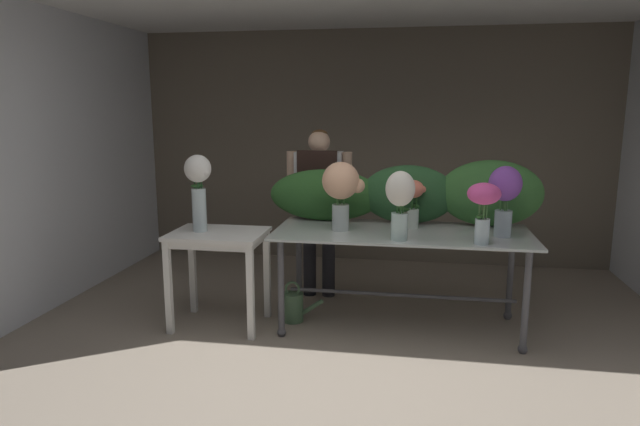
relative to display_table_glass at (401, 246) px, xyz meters
name	(u,v)px	position (x,y,z in m)	size (l,w,h in m)	color
ground_plane	(354,310)	(-0.41, 0.31, -0.68)	(7.70, 7.70, 0.00)	gray
wall_back	(372,148)	(-0.41, 2.06, 0.63)	(5.40, 0.12, 2.61)	#706656
wall_left	(63,158)	(-3.11, 0.31, 0.63)	(0.12, 3.62, 2.61)	silver
display_table_glass	(401,246)	(0.00, 0.00, 0.00)	(2.00, 0.87, 0.81)	silver
side_table_white	(218,245)	(-1.45, -0.19, -0.01)	(0.74, 0.56, 0.78)	white
florist	(319,195)	(-0.78, 0.66, 0.28)	(0.61, 0.24, 1.56)	#232328
foliage_backdrop	(417,194)	(0.11, 0.32, 0.37)	(2.26, 0.31, 0.54)	#2D6028
vase_coral_dahlias	(413,200)	(0.08, 0.14, 0.35)	(0.18, 0.17, 0.39)	silver
vase_peach_carnations	(341,187)	(-0.48, -0.04, 0.46)	(0.34, 0.29, 0.54)	silver
vase_fuchsia_tulips	(484,203)	(0.57, -0.33, 0.42)	(0.24, 0.23, 0.44)	silver
vase_violet_freesia	(505,193)	(0.75, -0.06, 0.45)	(0.24, 0.24, 0.53)	silver
vase_ivory_stock	(400,199)	(-0.01, -0.30, 0.42)	(0.21, 0.21, 0.51)	silver
vase_white_roses_tall	(199,186)	(-1.60, -0.19, 0.47)	(0.21, 0.21, 0.61)	silver
watering_can	(293,306)	(-0.88, -0.01, -0.55)	(0.35, 0.18, 0.34)	#4C704C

